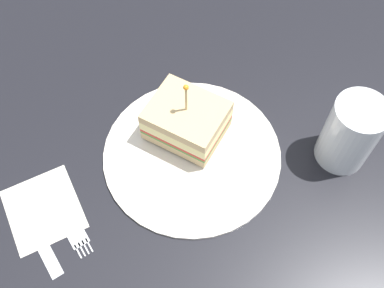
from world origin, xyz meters
TOP-DOWN VIEW (x-y plane):
  - ground_plane at (0.00, 0.00)cm, footprint 117.95×117.95cm
  - plate at (0.00, 0.00)cm, footprint 24.20×24.20cm
  - sandwich_half_center at (-0.35, 3.43)cm, footprint 12.70×12.54cm
  - drink_glass at (19.71, -4.15)cm, footprint 6.78×6.78cm
  - napkin at (-20.29, -3.76)cm, footprint 11.04×11.74cm
  - fork at (-16.97, -6.72)cm, footprint 5.18×11.47cm
  - knife at (-21.01, -7.62)cm, footprint 5.63×12.24cm

SIDE VIEW (x-z plane):
  - ground_plane at x=0.00cm, z-range -2.00..0.00cm
  - napkin at x=-20.29cm, z-range 0.00..0.15cm
  - fork at x=-16.97cm, z-range 0.00..0.35cm
  - knife at x=-21.01cm, z-range 0.00..0.35cm
  - plate at x=0.00cm, z-range 0.00..0.86cm
  - sandwich_half_center at x=-0.35cm, z-range -1.57..8.52cm
  - drink_glass at x=19.71cm, z-range -0.51..10.04cm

